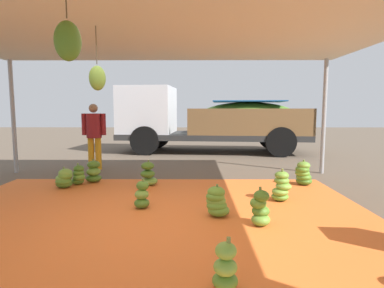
% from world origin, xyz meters
% --- Properties ---
extents(ground_plane, '(40.00, 40.00, 0.00)m').
position_xyz_m(ground_plane, '(0.00, 3.00, 0.00)').
color(ground_plane, brown).
extents(tarp_orange, '(6.73, 5.10, 0.01)m').
position_xyz_m(tarp_orange, '(0.00, 0.00, 0.01)').
color(tarp_orange, orange).
rests_on(tarp_orange, ground).
extents(tent_canopy, '(8.00, 7.00, 2.83)m').
position_xyz_m(tent_canopy, '(-0.01, -0.09, 2.75)').
color(tent_canopy, '#9EA0A5').
rests_on(tent_canopy, ground).
extents(banana_bunch_0, '(0.34, 0.34, 0.47)m').
position_xyz_m(banana_bunch_0, '(-0.19, 0.49, 0.21)').
color(banana_bunch_0, '#477523').
rests_on(banana_bunch_0, tarp_orange).
extents(banana_bunch_1, '(0.43, 0.44, 0.47)m').
position_xyz_m(banana_bunch_1, '(0.97, 0.13, 0.22)').
color(banana_bunch_1, '#60932D').
rests_on(banana_bunch_1, tarp_orange).
extents(banana_bunch_4, '(0.44, 0.46, 0.50)m').
position_xyz_m(banana_bunch_4, '(-1.53, 2.27, 0.22)').
color(banana_bunch_4, '#477523').
rests_on(banana_bunch_4, tarp_orange).
extents(banana_bunch_6, '(0.32, 0.34, 0.53)m').
position_xyz_m(banana_bunch_6, '(1.54, -0.25, 0.24)').
color(banana_bunch_6, '#6B9E38').
rests_on(banana_bunch_6, tarp_orange).
extents(banana_bunch_8, '(0.48, 0.46, 0.53)m').
position_xyz_m(banana_bunch_8, '(2.91, 2.05, 0.24)').
color(banana_bunch_8, '#477523').
rests_on(banana_bunch_8, tarp_orange).
extents(banana_bunch_10, '(0.44, 0.44, 0.43)m').
position_xyz_m(banana_bunch_10, '(-1.96, 1.74, 0.19)').
color(banana_bunch_10, '#477523').
rests_on(banana_bunch_10, tarp_orange).
extents(banana_bunch_11, '(0.28, 0.31, 0.48)m').
position_xyz_m(banana_bunch_11, '(0.91, -1.80, 0.21)').
color(banana_bunch_11, '#518428').
rests_on(banana_bunch_11, tarp_orange).
extents(banana_bunch_12, '(0.38, 0.37, 0.46)m').
position_xyz_m(banana_bunch_12, '(-1.77, 2.03, 0.20)').
color(banana_bunch_12, '#518428').
rests_on(banana_bunch_12, tarp_orange).
extents(banana_bunch_13, '(0.44, 0.42, 0.56)m').
position_xyz_m(banana_bunch_13, '(2.14, 0.90, 0.25)').
color(banana_bunch_13, '#60932D').
rests_on(banana_bunch_13, tarp_orange).
extents(banana_bunch_14, '(0.47, 0.48, 0.53)m').
position_xyz_m(banana_bunch_14, '(-0.31, 1.99, 0.23)').
color(banana_bunch_14, '#75A83D').
rests_on(banana_bunch_14, tarp_orange).
extents(cargo_truck_main, '(6.93, 2.88, 2.40)m').
position_xyz_m(cargo_truck_main, '(1.08, 7.23, 1.22)').
color(cargo_truck_main, '#2D2D2D').
rests_on(cargo_truck_main, ground).
extents(worker_0, '(0.63, 0.38, 1.72)m').
position_xyz_m(worker_0, '(-1.97, 3.76, 1.00)').
color(worker_0, orange).
rests_on(worker_0, ground).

